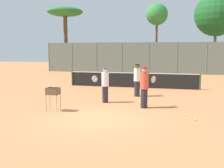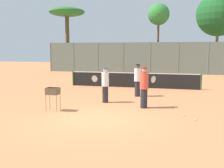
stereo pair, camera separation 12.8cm
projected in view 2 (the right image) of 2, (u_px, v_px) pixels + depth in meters
The scene contains 15 objects.
ground_plane at pixel (96, 119), 10.25m from camera, with size 80.00×80.00×0.00m, color #D37F4C.
tennis_net at pixel (133, 80), 18.58m from camera, with size 9.27×0.10×1.07m.
back_fence at pixel (150, 58), 29.14m from camera, with size 24.48×0.08×3.46m.
tree_0 at pixel (218, 15), 31.08m from camera, with size 5.15×5.15×9.38m.
tree_1 at pixel (67, 14), 34.62m from camera, with size 4.71×4.71×8.17m.
tree_2 at pixel (159, 15), 31.13m from camera, with size 2.58×2.58×8.11m.
player_white_outfit at pixel (105, 85), 13.34m from camera, with size 0.85×0.56×1.79m.
player_red_cap at pixel (138, 80), 15.08m from camera, with size 0.66×0.81×1.87m.
player_yellow_shirt at pixel (144, 87), 12.10m from camera, with size 0.72×0.77×1.90m.
ball_cart at pixel (53, 93), 11.55m from camera, with size 0.56×0.41×1.04m.
tennis_ball_0 at pixel (107, 100), 13.84m from camera, with size 0.07×0.07×0.07m, color #D1E54C.
tennis_ball_1 at pixel (148, 89), 17.53m from camera, with size 0.07×0.07×0.07m, color #D1E54C.
tennis_ball_2 at pixel (184, 115), 10.73m from camera, with size 0.07×0.07×0.07m, color #D1E54C.
tennis_ball_3 at pixel (195, 120), 10.03m from camera, with size 0.07×0.07×0.07m, color #D1E54C.
parked_car at pixel (134, 66), 32.29m from camera, with size 4.20×1.70×1.60m.
Camera 2 is at (3.08, -9.50, 2.73)m, focal length 42.00 mm.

